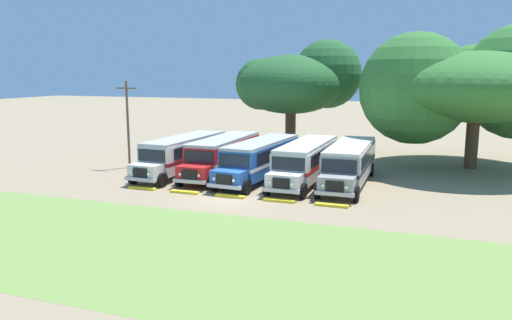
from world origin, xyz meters
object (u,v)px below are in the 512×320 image
Objects in this scene: parked_bus_slot_3 at (306,160)px; utility_pole at (128,122)px; parked_bus_slot_1 at (223,154)px; secondary_tree at (474,86)px; parked_bus_slot_0 at (184,153)px; parked_bus_slot_4 at (349,162)px; broad_shade_tree at (298,82)px; parked_bus_slot_2 at (260,158)px.

utility_pole is at bearing -90.17° from parked_bus_slot_3.
secondary_tree is (18.05, 9.66, 5.15)m from parked_bus_slot_1.
parked_bus_slot_0 is 12.86m from parked_bus_slot_4.
parked_bus_slot_0 is at bearing -88.75° from parked_bus_slot_4.
secondary_tree is at bearing 117.69° from parked_bus_slot_1.
broad_shade_tree is 1.66× the size of utility_pole.
parked_bus_slot_2 is 1.01× the size of parked_bus_slot_4.
parked_bus_slot_0 is 1.00× the size of parked_bus_slot_1.
broad_shade_tree reaches higher than utility_pole.
secondary_tree is (21.15, 10.26, 5.15)m from parked_bus_slot_0.
broad_shade_tree is 15.94m from secondary_tree.
utility_pole is at bearing -92.14° from parked_bus_slot_0.
utility_pole is (-5.30, 0.46, 2.23)m from parked_bus_slot_0.
broad_shade_tree reaches higher than parked_bus_slot_3.
parked_bus_slot_2 is 3.41m from parked_bus_slot_3.
secondary_tree is at bearing 129.20° from parked_bus_slot_2.
utility_pole is (-26.45, -9.80, -2.92)m from secondary_tree.
utility_pole is at bearing -159.67° from secondary_tree.
parked_bus_slot_0 and parked_bus_slot_4 have the same top height.
parked_bus_slot_0 is at bearing -85.77° from parked_bus_slot_2.
utility_pole is at bearing -87.96° from parked_bus_slot_2.
secondary_tree is (15.63, -3.15, -0.16)m from broad_shade_tree.
utility_pole is (-15.07, 0.32, 2.23)m from parked_bus_slot_3.
parked_bus_slot_4 is (6.49, 0.46, 0.00)m from parked_bus_slot_2.
utility_pole is (-11.66, 0.48, 2.23)m from parked_bus_slot_2.
broad_shade_tree is (2.42, 12.81, 5.32)m from parked_bus_slot_1.
parked_bus_slot_1 is at bearing -91.70° from parked_bus_slot_4.
parked_bus_slot_1 is 21.11m from secondary_tree.
broad_shade_tree is at bearing -161.20° from parked_bus_slot_3.
parked_bus_slot_1 is at bearing 0.99° from utility_pole.
parked_bus_slot_3 is (9.77, 0.14, 0.00)m from parked_bus_slot_0.
parked_bus_slot_1 and parked_bus_slot_3 have the same top height.
parked_bus_slot_2 is 6.50m from parked_bus_slot_4.
parked_bus_slot_0 is 1.00× the size of parked_bus_slot_3.
utility_pole reaches higher than parked_bus_slot_1.
parked_bus_slot_3 is 16.08m from secondary_tree.
broad_shade_tree is at bearing 50.12° from utility_pole.
secondary_tree is at bearing 118.73° from parked_bus_slot_0.
parked_bus_slot_2 is at bearing -86.43° from broad_shade_tree.
secondary_tree reaches higher than parked_bus_slot_4.
parked_bus_slot_3 and parked_bus_slot_4 have the same top height.
secondary_tree is at bearing 132.70° from parked_bus_slot_3.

